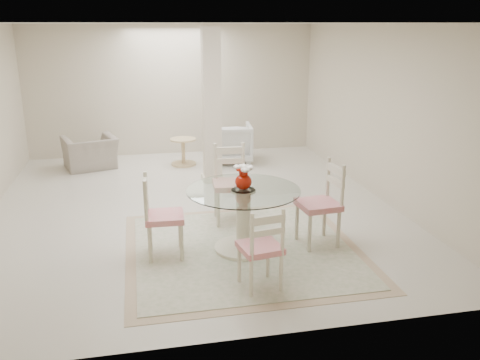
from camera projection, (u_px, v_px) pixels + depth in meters
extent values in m
plane|color=beige|center=(193.00, 207.00, 7.80)|extent=(7.00, 7.00, 0.00)
cube|color=beige|center=(172.00, 90.00, 10.68)|extent=(6.00, 0.02, 2.70)
cube|color=beige|center=(239.00, 196.00, 4.13)|extent=(6.00, 0.02, 2.70)
cube|color=beige|center=(381.00, 113.00, 7.98)|extent=(0.02, 7.00, 2.70)
cube|color=white|center=(188.00, 23.00, 7.00)|extent=(6.00, 7.00, 0.02)
cube|color=beige|center=(212.00, 105.00, 8.71)|extent=(0.30, 0.30, 2.70)
cube|color=tan|center=(243.00, 250.00, 6.31)|extent=(2.87, 2.87, 0.01)
cube|color=beige|center=(243.00, 249.00, 6.31)|extent=(2.63, 2.63, 0.01)
cylinder|color=beige|center=(243.00, 248.00, 6.31)|extent=(0.72, 0.72, 0.05)
cylinder|color=beige|center=(243.00, 219.00, 6.19)|extent=(0.18, 0.18, 0.74)
cylinder|color=beige|center=(243.00, 192.00, 6.09)|extent=(0.30, 0.30, 0.03)
cylinder|color=white|center=(243.00, 190.00, 6.08)|extent=(1.37, 1.37, 0.01)
ellipsoid|color=#AC1405|center=(243.00, 182.00, 6.05)|extent=(0.20, 0.20, 0.19)
cylinder|color=#AC1405|center=(243.00, 172.00, 6.02)|extent=(0.11, 0.11, 0.06)
cylinder|color=#AC1405|center=(243.00, 169.00, 6.01)|extent=(0.18, 0.18, 0.02)
ellipsoid|color=white|center=(243.00, 167.00, 6.00)|extent=(0.12, 0.12, 0.05)
ellipsoid|color=white|center=(248.00, 167.00, 6.04)|extent=(0.12, 0.12, 0.05)
ellipsoid|color=white|center=(238.00, 167.00, 6.02)|extent=(0.12, 0.12, 0.05)
ellipsoid|color=white|center=(245.00, 170.00, 5.95)|extent=(0.12, 0.12, 0.05)
ellipsoid|color=white|center=(248.00, 168.00, 5.97)|extent=(0.12, 0.12, 0.05)
cylinder|color=beige|center=(297.00, 222.00, 6.52)|extent=(0.05, 0.05, 0.50)
cylinder|color=beige|center=(310.00, 234.00, 6.17)|extent=(0.05, 0.05, 0.50)
cylinder|color=beige|center=(324.00, 219.00, 6.63)|extent=(0.05, 0.05, 0.50)
cylinder|color=beige|center=(338.00, 230.00, 6.28)|extent=(0.05, 0.05, 0.50)
cube|color=#B3131D|center=(318.00, 205.00, 6.32)|extent=(0.52, 0.52, 0.08)
cube|color=beige|center=(336.00, 176.00, 6.27)|extent=(0.09, 0.43, 0.58)
cylinder|color=beige|center=(218.00, 211.00, 6.92)|extent=(0.05, 0.05, 0.51)
cylinder|color=beige|center=(247.00, 209.00, 6.97)|extent=(0.05, 0.05, 0.51)
cylinder|color=beige|center=(216.00, 201.00, 7.30)|extent=(0.05, 0.05, 0.51)
cylinder|color=beige|center=(243.00, 200.00, 7.34)|extent=(0.05, 0.05, 0.51)
cube|color=red|center=(231.00, 185.00, 7.05)|extent=(0.52, 0.52, 0.08)
cube|color=beige|center=(229.00, 156.00, 7.15)|extent=(0.44, 0.08, 0.59)
cylinder|color=beige|center=(182.00, 243.00, 5.94)|extent=(0.04, 0.04, 0.47)
cylinder|color=beige|center=(180.00, 231.00, 6.29)|extent=(0.04, 0.04, 0.47)
cylinder|color=beige|center=(150.00, 245.00, 5.88)|extent=(0.04, 0.04, 0.47)
cylinder|color=beige|center=(150.00, 233.00, 6.23)|extent=(0.04, 0.04, 0.47)
cube|color=red|center=(165.00, 217.00, 6.01)|extent=(0.47, 0.47, 0.07)
cube|color=beige|center=(145.00, 190.00, 5.87)|extent=(0.06, 0.41, 0.55)
cylinder|color=beige|center=(268.00, 260.00, 5.56)|extent=(0.04, 0.04, 0.43)
cylinder|color=beige|center=(239.00, 265.00, 5.45)|extent=(0.04, 0.04, 0.43)
cylinder|color=beige|center=(281.00, 273.00, 5.26)|extent=(0.04, 0.04, 0.43)
cylinder|color=beige|center=(251.00, 279.00, 5.15)|extent=(0.04, 0.04, 0.43)
cube|color=red|center=(260.00, 248.00, 5.28)|extent=(0.47, 0.47, 0.07)
cube|color=beige|center=(268.00, 226.00, 5.03)|extent=(0.37, 0.10, 0.50)
imported|color=gray|center=(90.00, 153.00, 9.80)|extent=(1.15, 1.07, 0.62)
imported|color=white|center=(230.00, 143.00, 10.26)|extent=(0.91, 0.93, 0.78)
cylinder|color=#DAC386|center=(184.00, 164.00, 10.12)|extent=(0.49, 0.49, 0.04)
cylinder|color=#DAC386|center=(183.00, 152.00, 10.05)|extent=(0.07, 0.07, 0.47)
cylinder|color=#DAC386|center=(183.00, 139.00, 9.97)|extent=(0.51, 0.51, 0.03)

